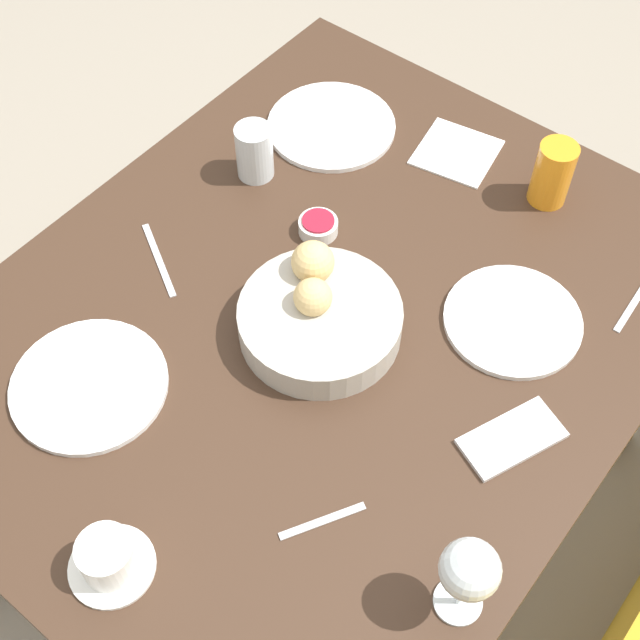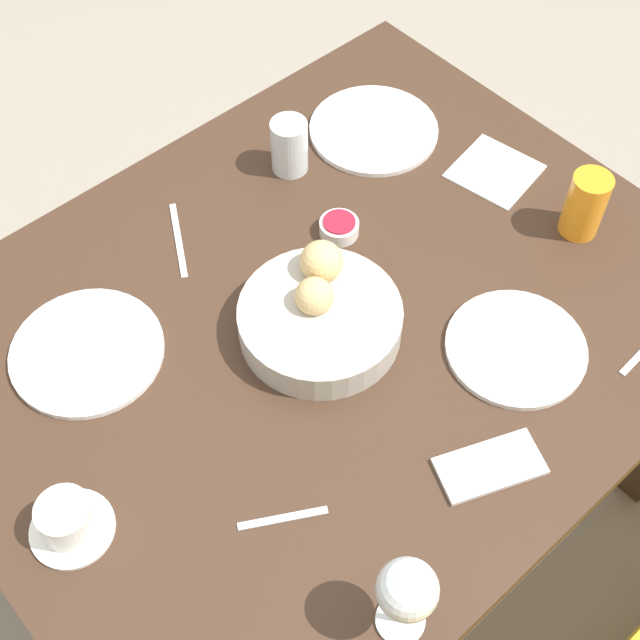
% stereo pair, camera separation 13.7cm
% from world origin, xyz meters
% --- Properties ---
extents(ground_plane, '(10.00, 10.00, 0.00)m').
position_xyz_m(ground_plane, '(0.00, 0.00, 0.00)').
color(ground_plane, gray).
extents(dining_table, '(1.21, 0.97, 0.71)m').
position_xyz_m(dining_table, '(0.00, 0.00, 0.61)').
color(dining_table, '#3D281C').
rests_on(dining_table, ground_plane).
extents(bread_basket, '(0.25, 0.25, 0.11)m').
position_xyz_m(bread_basket, '(0.02, 0.01, 0.74)').
color(bread_basket, '#B2ADA3').
rests_on(bread_basket, dining_table).
extents(plate_near_left, '(0.24, 0.24, 0.01)m').
position_xyz_m(plate_near_left, '(-0.35, -0.26, 0.71)').
color(plate_near_left, white).
rests_on(plate_near_left, dining_table).
extents(plate_near_right, '(0.24, 0.24, 0.01)m').
position_xyz_m(plate_near_right, '(0.32, -0.19, 0.71)').
color(plate_near_right, white).
rests_on(plate_near_right, dining_table).
extents(plate_far_center, '(0.22, 0.22, 0.01)m').
position_xyz_m(plate_far_center, '(-0.18, 0.24, 0.71)').
color(plate_far_center, white).
rests_on(plate_far_center, dining_table).
extents(juice_glass, '(0.07, 0.07, 0.12)m').
position_xyz_m(juice_glass, '(-0.45, 0.15, 0.77)').
color(juice_glass, orange).
rests_on(juice_glass, dining_table).
extents(water_tumbler, '(0.07, 0.07, 0.10)m').
position_xyz_m(water_tumbler, '(-0.18, -0.29, 0.76)').
color(water_tumbler, silver).
rests_on(water_tumbler, dining_table).
extents(wine_glass, '(0.08, 0.08, 0.16)m').
position_xyz_m(wine_glass, '(0.25, 0.42, 0.82)').
color(wine_glass, silver).
rests_on(wine_glass, dining_table).
extents(coffee_cup, '(0.12, 0.12, 0.07)m').
position_xyz_m(coffee_cup, '(0.49, 0.04, 0.74)').
color(coffee_cup, white).
rests_on(coffee_cup, dining_table).
extents(jam_bowl_berry, '(0.07, 0.07, 0.03)m').
position_xyz_m(jam_bowl_berry, '(-0.14, -0.12, 0.72)').
color(jam_bowl_berry, white).
rests_on(jam_bowl_berry, dining_table).
extents(fork_silver, '(0.09, 0.15, 0.00)m').
position_xyz_m(fork_silver, '(0.08, -0.28, 0.71)').
color(fork_silver, '#B7B7BC').
rests_on(fork_silver, dining_table).
extents(spoon_coffee, '(0.11, 0.07, 0.00)m').
position_xyz_m(spoon_coffee, '(0.27, 0.22, 0.71)').
color(spoon_coffee, '#B7B7BC').
rests_on(spoon_coffee, dining_table).
extents(napkin, '(0.16, 0.16, 0.00)m').
position_xyz_m(napkin, '(-0.44, -0.04, 0.71)').
color(napkin, white).
rests_on(napkin, dining_table).
extents(cell_phone, '(0.17, 0.13, 0.01)m').
position_xyz_m(cell_phone, '(0.00, 0.35, 0.71)').
color(cell_phone, silver).
rests_on(cell_phone, dining_table).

